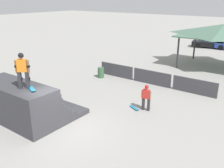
% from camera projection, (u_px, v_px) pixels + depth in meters
% --- Properties ---
extents(ground_plane, '(160.00, 160.00, 0.00)m').
position_uv_depth(ground_plane, '(63.00, 129.00, 12.63)').
color(ground_plane, gray).
extents(quarter_pipe_ramp, '(4.89, 3.88, 2.08)m').
position_uv_depth(quarter_pipe_ramp, '(24.00, 103.00, 13.55)').
color(quarter_pipe_ramp, '#38383D').
rests_on(quarter_pipe_ramp, ground).
extents(skater_on_deck, '(0.71, 0.58, 1.78)m').
position_uv_depth(skater_on_deck, '(22.00, 68.00, 11.96)').
color(skater_on_deck, '#2D2D33').
rests_on(skater_on_deck, quarter_pipe_ramp).
extents(skateboard_on_deck, '(0.81, 0.52, 0.09)m').
position_uv_depth(skateboard_on_deck, '(32.00, 89.00, 12.06)').
color(skateboard_on_deck, silver).
rests_on(skateboard_on_deck, quarter_pipe_ramp).
extents(bystander_walking, '(0.62, 0.27, 1.57)m').
position_uv_depth(bystander_walking, '(146.00, 96.00, 14.48)').
color(bystander_walking, '#2D2D33').
rests_on(bystander_walking, ground).
extents(skateboard_on_ground, '(0.80, 0.55, 0.09)m').
position_uv_depth(skateboard_on_ground, '(135.00, 108.00, 14.92)').
color(skateboard_on_ground, red).
rests_on(skateboard_on_ground, ground).
extents(barrier_fence, '(9.68, 0.12, 1.05)m').
position_uv_depth(barrier_fence, '(152.00, 78.00, 18.97)').
color(barrier_fence, '#3D3D42').
rests_on(barrier_fence, ground).
extents(pavilion_shelter, '(7.48, 5.36, 4.05)m').
position_uv_depth(pavilion_shelter, '(224.00, 31.00, 22.29)').
color(pavilion_shelter, '#2D2D33').
rests_on(pavilion_shelter, ground).
extents(trash_bin, '(0.52, 0.52, 0.85)m').
position_uv_depth(trash_bin, '(101.00, 73.00, 20.55)').
color(trash_bin, '#385B3D').
rests_on(trash_bin, ground).
extents(parked_car_black, '(4.46, 2.44, 1.27)m').
position_uv_depth(parked_car_black, '(209.00, 43.00, 32.50)').
color(parked_car_black, black).
rests_on(parked_car_black, ground).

